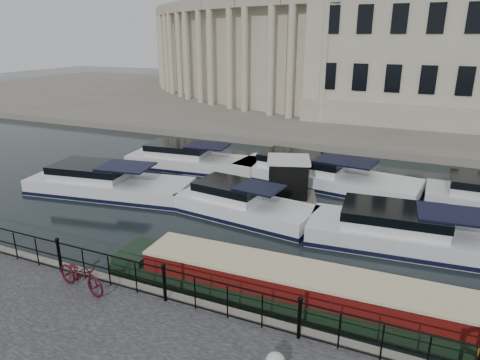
% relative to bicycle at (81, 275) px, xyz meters
% --- Properties ---
extents(ground_plane, '(160.00, 160.00, 0.00)m').
position_rel_bicycle_xyz_m(ground_plane, '(2.60, 2.79, -1.07)').
color(ground_plane, black).
rests_on(ground_plane, ground).
extents(far_bank, '(120.00, 42.00, 0.55)m').
position_rel_bicycle_xyz_m(far_bank, '(2.60, 41.79, -0.79)').
color(far_bank, '#6B665B').
rests_on(far_bank, ground_plane).
extents(railing, '(24.14, 0.14, 1.22)m').
position_rel_bicycle_xyz_m(railing, '(2.60, 0.54, 0.14)').
color(railing, black).
rests_on(railing, near_quay).
extents(civic_building, '(53.55, 31.84, 16.85)m').
position_rel_bicycle_xyz_m(civic_building, '(1.60, 37.50, 5.97)').
color(civic_building, '#ADA38C').
rests_on(civic_building, far_bank).
extents(bicycle, '(2.05, 1.00, 1.03)m').
position_rel_bicycle_xyz_m(bicycle, '(0.00, 0.00, 0.00)').
color(bicycle, '#400B14').
rests_on(bicycle, near_quay).
extents(narrowboat, '(13.88, 2.27, 1.51)m').
position_rel_bicycle_xyz_m(narrowboat, '(6.49, 2.70, -0.70)').
color(narrowboat, black).
rests_on(narrowboat, ground_plane).
extents(harbour_hut, '(3.42, 3.12, 2.17)m').
position_rel_bicycle_xyz_m(harbour_hut, '(2.92, 11.16, -0.11)').
color(harbour_hut, '#6B665B').
rests_on(harbour_hut, ground_plane).
extents(cabin_cruisers, '(26.20, 9.94, 1.99)m').
position_rel_bicycle_xyz_m(cabin_cruisers, '(2.59, 11.04, -0.70)').
color(cabin_cruisers, silver).
rests_on(cabin_cruisers, ground_plane).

